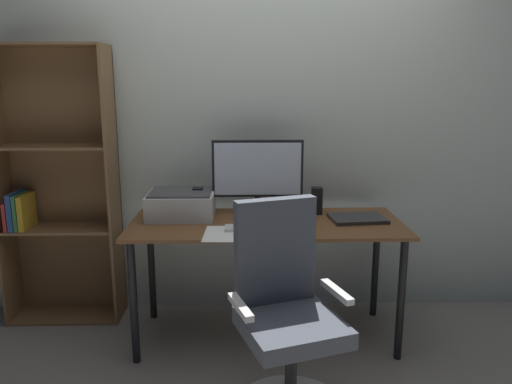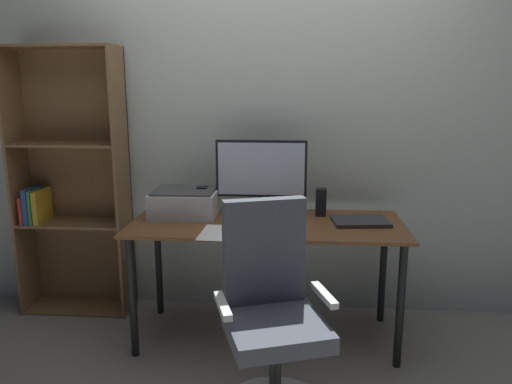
{
  "view_description": "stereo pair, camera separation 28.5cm",
  "coord_description": "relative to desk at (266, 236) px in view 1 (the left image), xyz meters",
  "views": [
    {
      "loc": [
        -0.13,
        -2.82,
        1.54
      ],
      "look_at": [
        -0.06,
        -0.03,
        0.93
      ],
      "focal_mm": 34.62,
      "sensor_mm": 36.0,
      "label": 1
    },
    {
      "loc": [
        0.15,
        -2.81,
        1.54
      ],
      "look_at": [
        -0.06,
        -0.03,
        0.93
      ],
      "focal_mm": 34.62,
      "sensor_mm": 36.0,
      "label": 2
    }
  ],
  "objects": [
    {
      "name": "monitor",
      "position": [
        -0.05,
        0.19,
        0.35
      ],
      "size": [
        0.56,
        0.2,
        0.47
      ],
      "color": "black",
      "rests_on": "desk"
    },
    {
      "name": "desk",
      "position": [
        0.0,
        0.0,
        0.0
      ],
      "size": [
        1.61,
        0.67,
        0.74
      ],
      "color": "brown",
      "rests_on": "ground"
    },
    {
      "name": "mouse",
      "position": [
        0.12,
        -0.14,
        0.1
      ],
      "size": [
        0.06,
        0.1,
        0.03
      ],
      "primitive_type": "cube",
      "rotation": [
        0.0,
        0.0,
        -0.02
      ],
      "color": "black",
      "rests_on": "desk"
    },
    {
      "name": "speaker_right",
      "position": [
        0.33,
        0.18,
        0.17
      ],
      "size": [
        0.06,
        0.07,
        0.17
      ],
      "primitive_type": "cube",
      "color": "black",
      "rests_on": "desk"
    },
    {
      "name": "keyboard",
      "position": [
        -0.1,
        -0.15,
        0.1
      ],
      "size": [
        0.29,
        0.11,
        0.02
      ],
      "primitive_type": "cube",
      "rotation": [
        0.0,
        0.0,
        0.01
      ],
      "color": "silver",
      "rests_on": "desk"
    },
    {
      "name": "back_wall",
      "position": [
        0.0,
        0.5,
        0.65
      ],
      "size": [
        6.4,
        0.1,
        2.6
      ],
      "primitive_type": "cube",
      "color": "beige",
      "rests_on": "ground"
    },
    {
      "name": "printer",
      "position": [
        -0.52,
        0.13,
        0.17
      ],
      "size": [
        0.4,
        0.34,
        0.16
      ],
      "color": "silver",
      "rests_on": "desk"
    },
    {
      "name": "speaker_left",
      "position": [
        -0.42,
        0.18,
        0.17
      ],
      "size": [
        0.06,
        0.07,
        0.17
      ],
      "primitive_type": "cube",
      "color": "black",
      "rests_on": "desk"
    },
    {
      "name": "paper_sheet",
      "position": [
        -0.25,
        -0.23,
        0.09
      ],
      "size": [
        0.22,
        0.3,
        0.0
      ],
      "primitive_type": "cube",
      "rotation": [
        0.0,
        0.0,
        -0.04
      ],
      "color": "white",
      "rests_on": "desk"
    },
    {
      "name": "coffee_mug",
      "position": [
        0.08,
        0.02,
        0.13
      ],
      "size": [
        0.1,
        0.09,
        0.1
      ],
      "color": "black",
      "rests_on": "desk"
    },
    {
      "name": "ground_plane",
      "position": [
        0.0,
        0.0,
        -0.65
      ],
      "size": [
        12.0,
        12.0,
        0.0
      ],
      "primitive_type": "plane",
      "color": "gray"
    },
    {
      "name": "office_chair",
      "position": [
        0.06,
        -0.67,
        -0.19
      ],
      "size": [
        0.58,
        0.57,
        1.01
      ],
      "rotation": [
        0.0,
        0.0,
        0.32
      ],
      "color": "silver",
      "rests_on": "ground"
    },
    {
      "name": "bookshelf",
      "position": [
        -1.35,
        0.33,
        0.22
      ],
      "size": [
        0.73,
        0.28,
        1.78
      ],
      "color": "brown",
      "rests_on": "ground"
    },
    {
      "name": "laptop",
      "position": [
        0.55,
        0.03,
        0.1
      ],
      "size": [
        0.34,
        0.26,
        0.02
      ],
      "primitive_type": "cube",
      "rotation": [
        0.0,
        0.0,
        0.11
      ],
      "color": "#2D2D30",
      "rests_on": "desk"
    }
  ]
}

